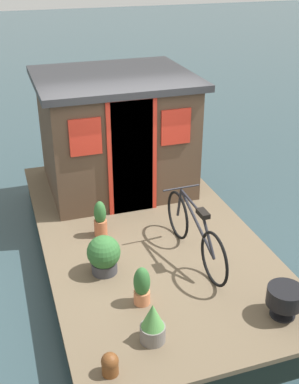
{
  "coord_description": "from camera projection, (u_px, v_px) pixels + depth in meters",
  "views": [
    {
      "loc": [
        -5.44,
        1.71,
        4.0
      ],
      "look_at": [
        -0.2,
        0.0,
        1.15
      ],
      "focal_mm": 44.93,
      "sensor_mm": 36.0,
      "label": 1
    }
  ],
  "objects": [
    {
      "name": "houseboat_deck",
      "position": [
        145.0,
        244.0,
        6.8
      ],
      "size": [
        5.25,
        2.84,
        0.45
      ],
      "color": "brown",
      "rests_on": "ground_plane"
    },
    {
      "name": "potted_plant_ivy",
      "position": [
        142.0,
        286.0,
        5.25
      ],
      "size": [
        0.19,
        0.19,
        0.47
      ],
      "color": "#C6754C",
      "rests_on": "houseboat_deck"
    },
    {
      "name": "houseboat_cabin",
      "position": [
        116.0,
        132.0,
        7.55
      ],
      "size": [
        2.05,
        2.37,
        1.82
      ],
      "color": "#4C3828",
      "rests_on": "houseboat_deck"
    },
    {
      "name": "mooring_bollard",
      "position": [
        110.0,
        364.0,
        4.41
      ],
      "size": [
        0.17,
        0.17,
        0.24
      ],
      "color": "brown",
      "rests_on": "houseboat_deck"
    },
    {
      "name": "ground_plane",
      "position": [
        145.0,
        257.0,
        6.9
      ],
      "size": [
        60.0,
        60.0,
        0.0
      ],
      "primitive_type": "plane",
      "color": "#2D4247"
    },
    {
      "name": "bicycle",
      "position": [
        195.0,
        233.0,
        5.95
      ],
      "size": [
        1.73,
        0.5,
        0.79
      ],
      "color": "black",
      "rests_on": "houseboat_deck"
    },
    {
      "name": "potted_plant_lavender",
      "position": [
        153.0,
        324.0,
        4.75
      ],
      "size": [
        0.26,
        0.26,
        0.45
      ],
      "color": "slate",
      "rests_on": "houseboat_deck"
    },
    {
      "name": "potted_plant_sage",
      "position": [
        100.0,
        219.0,
        6.48
      ],
      "size": [
        0.18,
        0.18,
        0.52
      ],
      "color": "#B2603D",
      "rests_on": "houseboat_deck"
    },
    {
      "name": "charcoal_grill",
      "position": [
        285.0,
        297.0,
        5.06
      ],
      "size": [
        0.39,
        0.39,
        0.35
      ],
      "color": "black",
      "rests_on": "houseboat_deck"
    },
    {
      "name": "potted_plant_succulent",
      "position": [
        104.0,
        255.0,
        5.74
      ],
      "size": [
        0.41,
        0.41,
        0.49
      ],
      "color": "#38383D",
      "rests_on": "houseboat_deck"
    }
  ]
}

